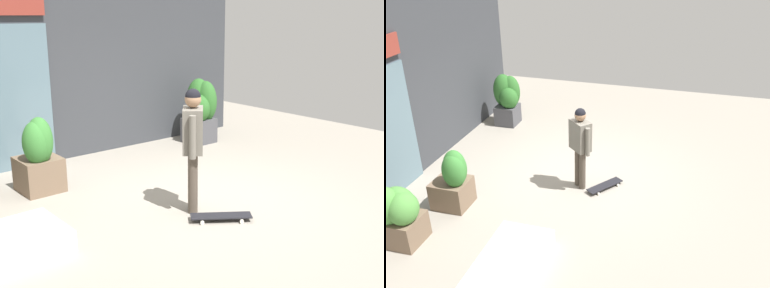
% 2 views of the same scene
% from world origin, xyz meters
% --- Properties ---
extents(ground_plane, '(12.00, 12.00, 0.00)m').
position_xyz_m(ground_plane, '(0.00, 0.00, 0.00)').
color(ground_plane, gray).
extents(building_facade, '(7.08, 0.31, 3.91)m').
position_xyz_m(building_facade, '(-0.05, 3.32, 1.94)').
color(building_facade, '#383A3F').
rests_on(building_facade, ground_plane).
extents(skateboarder, '(0.48, 0.49, 1.68)m').
position_xyz_m(skateboarder, '(-0.34, -0.19, 1.03)').
color(skateboarder, '#4C4238').
rests_on(skateboarder, ground_plane).
extents(skateboard, '(0.77, 0.64, 0.08)m').
position_xyz_m(skateboard, '(-0.29, -0.69, 0.06)').
color(skateboard, black).
rests_on(skateboard, ground_plane).
extents(planter_box_left, '(0.59, 0.69, 1.17)m').
position_xyz_m(planter_box_left, '(-1.63, 1.84, 0.55)').
color(planter_box_left, brown).
rests_on(planter_box_left, ground_plane).
extents(planter_box_mid, '(0.62, 0.73, 1.32)m').
position_xyz_m(planter_box_mid, '(2.18, 2.49, 0.71)').
color(planter_box_mid, '#47474C').
rests_on(planter_box_mid, ground_plane).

